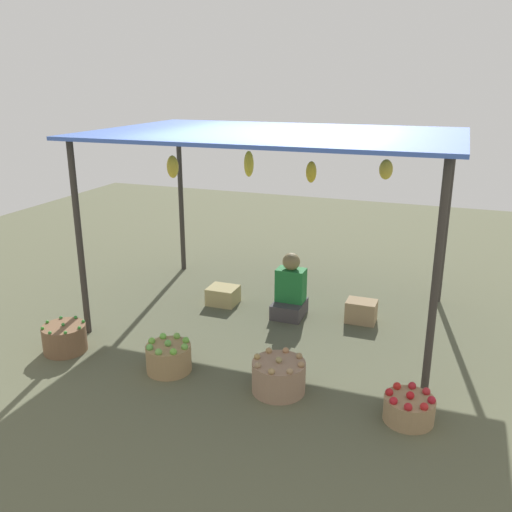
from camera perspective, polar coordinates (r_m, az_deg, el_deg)
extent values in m
plane|color=#585A42|center=(6.71, 1.91, -6.16)|extent=(14.00, 14.00, 0.00)
cylinder|color=#38332D|center=(6.21, -17.82, 1.49)|extent=(0.07, 0.07, 2.14)
cylinder|color=#38332D|center=(4.95, 18.11, -2.65)|extent=(0.07, 0.07, 2.14)
cylinder|color=#38332D|center=(8.10, -7.78, 5.87)|extent=(0.07, 0.07, 2.14)
cylinder|color=#38332D|center=(7.18, 19.09, 3.51)|extent=(0.07, 0.07, 2.14)
cube|color=#4062BC|center=(6.16, 2.12, 12.57)|extent=(3.96, 2.63, 0.04)
ellipsoid|color=yellow|center=(6.48, -8.62, 9.12)|extent=(0.14, 0.14, 0.26)
ellipsoid|color=yellow|center=(6.63, -0.75, 9.52)|extent=(0.12, 0.12, 0.31)
ellipsoid|color=yellow|center=(6.06, 5.74, 8.65)|extent=(0.11, 0.11, 0.23)
ellipsoid|color=gold|center=(6.38, 13.31, 8.71)|extent=(0.15, 0.15, 0.22)
cube|color=#403D3E|center=(6.68, 3.45, -5.47)|extent=(0.36, 0.44, 0.18)
cube|color=#1F7332|center=(6.62, 3.63, -3.00)|extent=(0.34, 0.22, 0.40)
sphere|color=olive|center=(6.52, 3.68, -0.58)|extent=(0.21, 0.21, 0.21)
cylinder|color=brown|center=(6.16, -19.20, -8.04)|extent=(0.45, 0.45, 0.29)
sphere|color=#328834|center=(6.10, -19.35, -6.71)|extent=(0.04, 0.04, 0.04)
sphere|color=#30892D|center=(5.98, -17.83, -7.09)|extent=(0.04, 0.04, 0.04)
sphere|color=#318A2D|center=(6.12, -17.45, -6.48)|extent=(0.04, 0.04, 0.04)
sphere|color=#2E872F|center=(6.24, -18.18, -6.05)|extent=(0.04, 0.04, 0.04)
sphere|color=#338C36|center=(6.29, -19.55, -6.02)|extent=(0.04, 0.04, 0.04)
sphere|color=#348626|center=(6.23, -20.80, -6.41)|extent=(0.04, 0.04, 0.04)
sphere|color=#378C2A|center=(6.09, -21.25, -7.00)|extent=(0.04, 0.04, 0.04)
sphere|color=#358434|center=(5.96, -20.57, -7.46)|extent=(0.04, 0.04, 0.04)
sphere|color=#3B8E32|center=(5.92, -19.13, -7.51)|extent=(0.04, 0.04, 0.04)
cylinder|color=#A08054|center=(5.53, -9.02, -10.38)|extent=(0.44, 0.44, 0.27)
sphere|color=#63AA48|center=(5.46, -9.10, -8.90)|extent=(0.07, 0.07, 0.07)
sphere|color=#6BAE46|center=(5.38, -7.40, -9.31)|extent=(0.07, 0.07, 0.07)
sphere|color=#65AD3D|center=(5.51, -7.28, -8.65)|extent=(0.07, 0.07, 0.07)
sphere|color=#70A946|center=(5.60, -8.20, -8.21)|extent=(0.07, 0.07, 0.07)
sphere|color=#6BBC46|center=(5.62, -9.61, -8.20)|extent=(0.07, 0.07, 0.07)
sphere|color=#70B640|center=(5.55, -10.74, -8.63)|extent=(0.07, 0.07, 0.07)
sphere|color=#61AF49|center=(5.43, -10.95, -9.27)|extent=(0.07, 0.07, 0.07)
sphere|color=#72B14D|center=(5.33, -10.05, -9.76)|extent=(0.07, 0.07, 0.07)
sphere|color=#6CB73E|center=(5.31, -8.56, -9.78)|extent=(0.07, 0.07, 0.07)
cylinder|color=#9C7B60|center=(5.14, 2.36, -12.37)|extent=(0.49, 0.49, 0.29)
sphere|color=#958754|center=(5.05, 2.39, -10.70)|extent=(0.06, 0.06, 0.06)
sphere|color=#A07C54|center=(5.00, 4.70, -11.14)|extent=(0.06, 0.06, 0.06)
sphere|color=#9A7D52|center=(5.14, 4.49, -10.28)|extent=(0.06, 0.06, 0.06)
sphere|color=#A87951|center=(5.23, 3.11, -9.73)|extent=(0.06, 0.06, 0.06)
sphere|color=#A47F4F|center=(5.22, 1.33, -9.77)|extent=(0.06, 0.06, 0.06)
sphere|color=#A6894D|center=(5.11, 0.13, -10.38)|extent=(0.06, 0.06, 0.06)
sphere|color=#9A7E5B|center=(4.97, 0.20, -11.25)|extent=(0.06, 0.06, 0.06)
sphere|color=#A68553|center=(4.88, 1.61, -11.87)|extent=(0.06, 0.06, 0.06)
sphere|color=#A3825A|center=(4.89, 3.52, -11.82)|extent=(0.06, 0.06, 0.06)
cylinder|color=#9E7F58|center=(4.93, 15.55, -15.04)|extent=(0.42, 0.42, 0.21)
sphere|color=#B3151B|center=(4.86, 15.68, -13.73)|extent=(0.07, 0.07, 0.07)
sphere|color=#AB1B28|center=(4.86, 17.73, -14.02)|extent=(0.07, 0.07, 0.07)
sphere|color=#B0242B|center=(4.97, 17.23, -13.25)|extent=(0.07, 0.07, 0.07)
sphere|color=#AD2028|center=(5.01, 15.86, -12.81)|extent=(0.07, 0.07, 0.07)
sphere|color=red|center=(4.98, 14.40, -12.93)|extent=(0.07, 0.07, 0.07)
sphere|color=#AF1A1E|center=(4.88, 13.64, -13.55)|extent=(0.07, 0.07, 0.07)
sphere|color=red|center=(4.77, 14.06, -14.35)|extent=(0.07, 0.07, 0.07)
sphere|color=#AF1C21|center=(4.72, 15.48, -14.84)|extent=(0.07, 0.07, 0.07)
sphere|color=red|center=(4.76, 17.02, -14.70)|extent=(0.07, 0.07, 0.07)
cube|color=tan|center=(7.02, -3.43, -4.09)|extent=(0.36, 0.32, 0.22)
cube|color=#9B805A|center=(6.61, 10.84, -5.64)|extent=(0.35, 0.26, 0.26)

